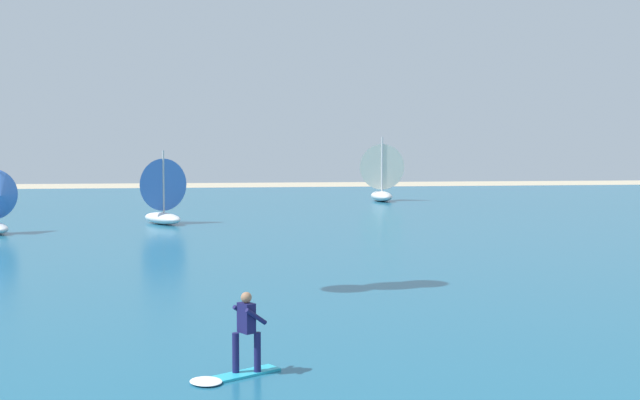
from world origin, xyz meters
TOP-DOWN VIEW (x-y plane):
  - ocean at (0.00, 49.11)m, footprint 160.00×90.00m
  - kitesurfer at (-2.70, 14.16)m, footprint 1.96×1.51m
  - sailboat_far_left at (12.03, 67.24)m, footprint 4.01×4.76m
  - sailboat_mid_left at (-6.17, 47.84)m, footprint 3.64×4.02m

SIDE VIEW (x-z plane):
  - ocean at x=0.00m, z-range 0.00..0.10m
  - kitesurfer at x=-2.70m, z-range -0.13..1.54m
  - sailboat_mid_left at x=-6.17m, z-range -0.09..4.38m
  - sailboat_far_left at x=12.03m, z-range -0.14..5.48m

